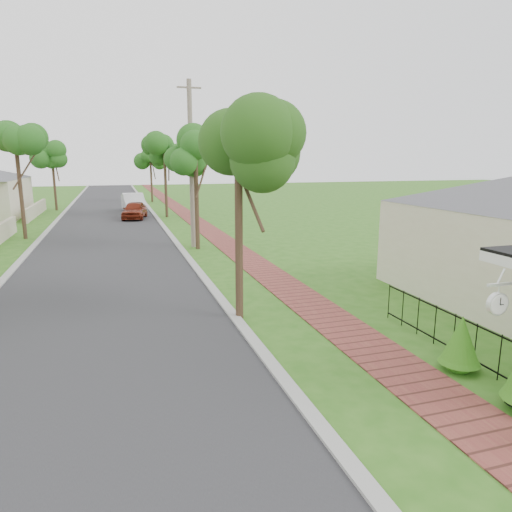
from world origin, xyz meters
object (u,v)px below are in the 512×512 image
parked_car_red (135,210)px  station_clock (498,302)px  utility_pole (191,165)px  near_tree (238,158)px  parked_car_white (133,203)px

parked_car_red → station_clock: size_ratio=5.49×
utility_pole → station_clock: 17.54m
parked_car_red → near_tree: bearing=-74.0°
utility_pole → near_tree: bearing=-92.9°
parked_car_red → utility_pole: size_ratio=0.47×
parked_car_red → near_tree: (1.80, -24.23, 3.85)m
parked_car_red → near_tree: size_ratio=0.69×
parked_car_white → near_tree: near_tree is taller
near_tree → station_clock: near_tree is taller
parked_car_white → utility_pole: 18.20m
near_tree → utility_pole: (0.58, 11.31, -0.29)m
parked_car_white → near_tree: (1.67, -29.04, 3.71)m
utility_pole → station_clock: (2.68, -17.18, -2.28)m
parked_car_white → utility_pole: (2.25, -17.74, 3.42)m
parked_car_white → station_clock: bearing=-85.7°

